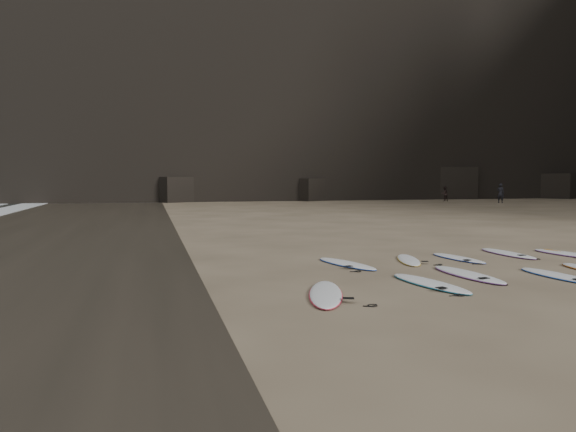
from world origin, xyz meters
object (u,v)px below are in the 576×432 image
(surfboard_6, at_px, (409,260))
(person_b, at_px, (445,194))
(surfboard_8, at_px, (508,253))
(surfboard_0, at_px, (326,293))
(surfboard_1, at_px, (430,283))
(surfboard_9, at_px, (571,254))
(surfboard_3, at_px, (559,275))
(person_a, at_px, (501,193))
(surfboard_5, at_px, (347,263))
(surfboard_2, at_px, (468,274))
(surfboard_7, at_px, (458,258))

(surfboard_6, xyz_separation_m, person_b, (21.93, 36.70, 0.72))
(surfboard_8, bearing_deg, surfboard_0, -150.77)
(surfboard_1, bearing_deg, surfboard_9, 16.65)
(surfboard_3, relative_size, person_a, 1.36)
(surfboard_1, relative_size, surfboard_9, 0.99)
(surfboard_5, relative_size, surfboard_6, 1.10)
(surfboard_1, relative_size, surfboard_2, 0.98)
(surfboard_3, height_order, surfboard_6, surfboard_3)
(surfboard_2, height_order, surfboard_8, surfboard_2)
(surfboard_0, relative_size, surfboard_5, 1.08)
(surfboard_5, bearing_deg, surfboard_6, -8.91)
(surfboard_6, bearing_deg, surfboard_5, -155.55)
(surfboard_1, bearing_deg, surfboard_6, 61.62)
(surfboard_8, height_order, person_b, person_b)
(surfboard_7, height_order, surfboard_8, surfboard_8)
(surfboard_6, height_order, surfboard_8, surfboard_8)
(surfboard_1, distance_m, surfboard_8, 6.32)
(surfboard_2, relative_size, surfboard_9, 1.01)
(surfboard_3, xyz_separation_m, surfboard_9, (3.10, 3.20, 0.00))
(surfboard_3, bearing_deg, surfboard_9, 41.76)
(surfboard_7, bearing_deg, surfboard_3, -85.31)
(surfboard_6, height_order, person_b, person_b)
(surfboard_1, xyz_separation_m, surfboard_5, (-0.86, 3.25, -0.00))
(surfboard_7, distance_m, person_a, 39.67)
(surfboard_2, bearing_deg, surfboard_0, -166.26)
(surfboard_6, bearing_deg, surfboard_7, 16.81)
(surfboard_3, bearing_deg, surfboard_5, 140.85)
(surfboard_9, distance_m, person_b, 40.37)
(surfboard_2, xyz_separation_m, surfboard_6, (-0.32, 2.68, -0.01))
(surfboard_8, bearing_deg, surfboard_9, -21.97)
(person_a, bearing_deg, surfboard_2, 106.55)
(surfboard_0, relative_size, surfboard_1, 1.03)
(surfboard_8, distance_m, person_a, 38.06)
(surfboard_7, distance_m, person_b, 41.96)
(surfboard_1, xyz_separation_m, person_a, (26.33, 35.44, 0.89))
(surfboard_8, relative_size, surfboard_9, 0.95)
(surfboard_9, bearing_deg, person_b, 55.28)
(surfboard_3, distance_m, surfboard_7, 3.45)
(surfboard_5, height_order, surfboard_6, surfboard_5)
(surfboard_5, bearing_deg, surfboard_0, -132.05)
(surfboard_2, bearing_deg, surfboard_7, 59.58)
(surfboard_2, height_order, person_b, person_b)
(surfboard_0, relative_size, surfboard_9, 1.02)
(surfboard_3, distance_m, surfboard_8, 4.08)
(surfboard_0, xyz_separation_m, surfboard_7, (5.51, 4.02, -0.01))
(surfboard_6, relative_size, surfboard_7, 1.01)
(surfboard_0, height_order, person_b, person_b)
(surfboard_8, bearing_deg, surfboard_3, -110.11)
(surfboard_8, bearing_deg, surfboard_6, -173.99)
(surfboard_5, distance_m, person_a, 42.14)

